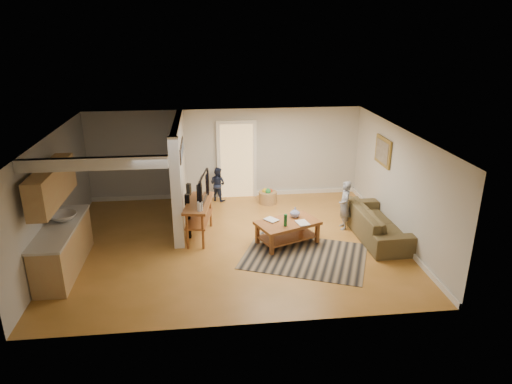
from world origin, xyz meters
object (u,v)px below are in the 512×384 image
Objects in this scene: sofa at (375,236)px; toddler at (218,200)px; tv_console at (199,205)px; speaker_right at (189,202)px; speaker_left at (188,216)px; child at (343,228)px; toy_basket at (268,197)px; coffee_table at (288,226)px.

sofa is 4.47m from toddler.
tv_console is 1.09m from speaker_right.
speaker_left is 1.02m from speaker_right.
tv_console is 1.21× the size of child.
toddler reaches higher than toy_basket.
toddler is at bearing 87.31° from tv_console.
coffee_table is at bearing -5.82° from tv_console.
toy_basket is at bearing 92.73° from coffee_table.
speaker_right is (-0.26, 1.01, -0.30)m from tv_console.
speaker_left reaches higher than toddler.
coffee_table is 1.59× the size of speaker_right.
tv_console is at bearing -133.28° from toy_basket.
toy_basket is (2.10, 1.95, -0.35)m from speaker_left.
speaker_right reaches higher than sofa.
speaker_right is 1.57m from toddler.
toddler is at bearing 117.44° from coffee_table.
speaker_left is 2.89m from toy_basket.
speaker_left is 1.12× the size of toddler.
toy_basket is at bearing 48.98° from speaker_left.
speaker_right is 2.31m from toy_basket.
child is (1.59, -1.84, -0.18)m from toy_basket.
speaker_right reaches higher than toddler.
child is (3.69, -0.90, -0.48)m from speaker_right.
child is (3.69, 0.11, -0.53)m from speaker_left.
sofa is 1.64× the size of tv_console.
sofa is at bearing 3.27° from coffee_table.
speaker_right is at bearing -155.95° from toy_basket.
sofa is 0.79m from child.
toddler is at bearing 164.89° from toy_basket.
toddler is (0.48, 2.31, -0.79)m from tv_console.
sofa is 4.13m from tv_console.
coffee_table is 3.09× the size of toy_basket.
child is 1.24× the size of toddler.
tv_console is at bearing -83.43° from child.
speaker_left reaches higher than speaker_right.
child reaches higher than toy_basket.
tv_console is 1.51× the size of toddler.
coffee_table is 3.21m from toddler.
toddler is (-3.56, 2.71, 0.00)m from sofa.
toddler is at bearing 50.81° from sofa.
coffee_table is 1.62× the size of toddler.
toy_basket is (-2.20, 2.34, 0.18)m from sofa.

